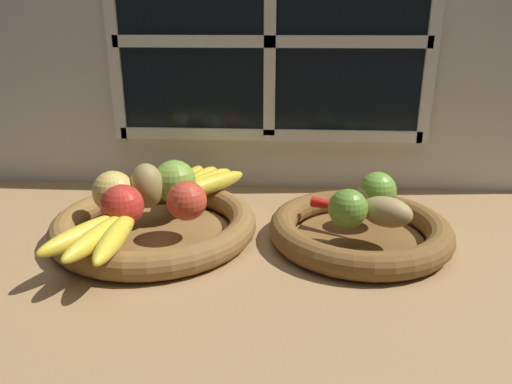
{
  "coord_description": "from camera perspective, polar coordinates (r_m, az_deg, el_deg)",
  "views": [
    {
      "loc": [
        3.61,
        -72.81,
        35.31
      ],
      "look_at": [
        -1.11,
        1.22,
        8.46
      ],
      "focal_mm": 33.7,
      "sensor_mm": 36.0,
      "label": 1
    }
  ],
  "objects": [
    {
      "name": "banana_bunch_front",
      "position": [
        0.73,
        -17.7,
        -4.7
      ],
      "size": [
        11.66,
        18.51,
        3.13
      ],
      "color": "yellow",
      "rests_on": "fruit_bowl_left"
    },
    {
      "name": "back_wall",
      "position": [
        1.03,
        1.69,
        15.75
      ],
      "size": [
        140.0,
        4.6,
        55.0
      ],
      "color": "silver",
      "rests_on": "ground_plane"
    },
    {
      "name": "apple_green_back",
      "position": [
        0.86,
        -9.64,
        1.25
      ],
      "size": [
        7.6,
        7.6,
        7.6
      ],
      "primitive_type": "sphere",
      "color": "#7AA338",
      "rests_on": "fruit_bowl_left"
    },
    {
      "name": "potato_small",
      "position": [
        0.78,
        15.19,
        -2.28
      ],
      "size": [
        9.61,
        8.25,
        4.77
      ],
      "primitive_type": "ellipsoid",
      "rotation": [
        0.0,
        0.0,
        2.65
      ],
      "color": "#A38451",
      "rests_on": "fruit_bowl_right"
    },
    {
      "name": "potato_back",
      "position": [
        0.85,
        13.38,
        -0.16
      ],
      "size": [
        7.12,
        8.13,
        5.06
      ],
      "primitive_type": "ellipsoid",
      "rotation": [
        0.0,
        0.0,
        4.27
      ],
      "color": "tan",
      "rests_on": "fruit_bowl_right"
    },
    {
      "name": "banana_bunch_back",
      "position": [
        0.92,
        -7.11,
        1.18
      ],
      "size": [
        15.14,
        18.32,
        3.29
      ],
      "color": "yellow",
      "rests_on": "fruit_bowl_left"
    },
    {
      "name": "ground_plane",
      "position": [
        0.82,
        0.73,
        -6.9
      ],
      "size": [
        140.0,
        90.0,
        3.0
      ],
      "primitive_type": "cube",
      "color": "#9E774C"
    },
    {
      "name": "apple_red_front",
      "position": [
        0.78,
        -15.58,
        -1.57
      ],
      "size": [
        6.72,
        6.72,
        6.72
      ],
      "primitive_type": "sphere",
      "color": "red",
      "rests_on": "fruit_bowl_left"
    },
    {
      "name": "pear_brown",
      "position": [
        0.84,
        -12.84,
        0.71
      ],
      "size": [
        7.78,
        7.94,
        7.88
      ],
      "primitive_type": "ellipsoid",
      "rotation": [
        0.0,
        0.0,
        3.59
      ],
      "color": "olive",
      "rests_on": "fruit_bowl_left"
    },
    {
      "name": "chili_pepper",
      "position": [
        0.82,
        10.68,
        -1.93
      ],
      "size": [
        11.91,
        7.47,
        1.93
      ],
      "primitive_type": "cone",
      "rotation": [
        0.0,
        1.57,
        -0.48
      ],
      "color": "red",
      "rests_on": "fruit_bowl_right"
    },
    {
      "name": "lime_near",
      "position": [
        0.76,
        10.86,
        -1.93
      ],
      "size": [
        6.17,
        6.17,
        6.17
      ],
      "primitive_type": "sphere",
      "color": "olive",
      "rests_on": "fruit_bowl_right"
    },
    {
      "name": "apple_golden_left",
      "position": [
        0.84,
        -16.57,
        0.07
      ],
      "size": [
        6.99,
        6.99,
        6.99
      ],
      "primitive_type": "sphere",
      "color": "#DBB756",
      "rests_on": "fruit_bowl_left"
    },
    {
      "name": "apple_red_right",
      "position": [
        0.78,
        -8.21,
        -1.04
      ],
      "size": [
        6.5,
        6.5,
        6.5
      ],
      "primitive_type": "sphere",
      "color": "#CC422D",
      "rests_on": "fruit_bowl_left"
    },
    {
      "name": "fruit_bowl_right",
      "position": [
        0.82,
        12.16,
        -4.46
      ],
      "size": [
        30.23,
        30.23,
        4.46
      ],
      "color": "brown",
      "rests_on": "ground_plane"
    },
    {
      "name": "lime_far",
      "position": [
        0.84,
        14.19,
        0.15
      ],
      "size": [
        6.48,
        6.48,
        6.48
      ],
      "primitive_type": "sphere",
      "color": "#6B9E33",
      "rests_on": "fruit_bowl_right"
    },
    {
      "name": "fruit_bowl_left",
      "position": [
        0.84,
        -11.87,
        -3.85
      ],
      "size": [
        34.66,
        34.66,
        4.46
      ],
      "color": "brown",
      "rests_on": "ground_plane"
    }
  ]
}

